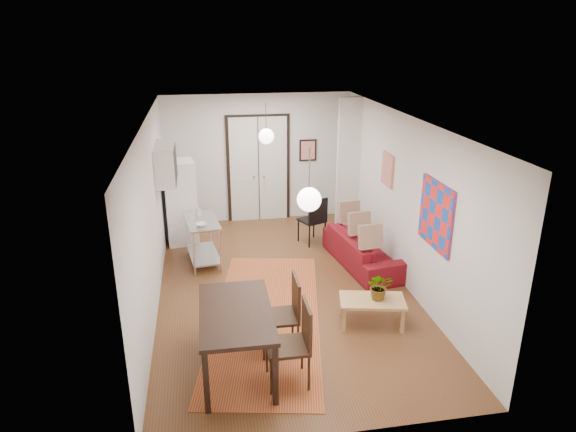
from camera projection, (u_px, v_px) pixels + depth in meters
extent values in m
plane|color=brown|center=(283.00, 287.00, 8.91)|extent=(7.00, 7.00, 0.00)
cube|color=white|center=(283.00, 120.00, 7.91)|extent=(4.20, 7.00, 0.02)
cube|color=silver|center=(258.00, 158.00, 11.65)|extent=(4.20, 0.02, 2.90)
cube|color=silver|center=(339.00, 321.00, 5.17)|extent=(4.20, 0.02, 2.90)
cube|color=silver|center=(152.00, 216.00, 8.07)|extent=(0.02, 7.00, 2.90)
cube|color=silver|center=(404.00, 201.00, 8.75)|extent=(0.02, 7.00, 2.90)
cube|color=silver|center=(259.00, 170.00, 11.69)|extent=(1.44, 0.06, 2.50)
cube|color=silver|center=(348.00, 165.00, 11.07)|extent=(0.50, 0.10, 2.90)
cube|color=silver|center=(166.00, 164.00, 9.34)|extent=(0.35, 1.00, 0.70)
cube|color=red|center=(436.00, 215.00, 7.52)|extent=(0.05, 1.00, 1.00)
cube|color=beige|center=(388.00, 170.00, 9.36)|extent=(0.05, 0.50, 0.60)
cube|color=red|center=(308.00, 150.00, 11.75)|extent=(0.40, 0.03, 0.50)
cube|color=#975E3F|center=(159.00, 156.00, 9.76)|extent=(0.03, 0.44, 0.54)
sphere|color=white|center=(266.00, 136.00, 9.99)|extent=(0.30, 0.30, 0.30)
cylinder|color=black|center=(266.00, 116.00, 9.85)|extent=(0.01, 0.01, 0.50)
sphere|color=white|center=(309.00, 199.00, 6.28)|extent=(0.30, 0.30, 0.30)
cylinder|color=black|center=(310.00, 168.00, 6.15)|extent=(0.01, 0.01, 0.50)
cube|color=#C55E31|center=(267.00, 316.00, 7.99)|extent=(2.39, 4.51, 0.01)
imported|color=maroon|center=(363.00, 250.00, 9.65)|extent=(1.10, 2.18, 0.61)
cube|color=tan|center=(372.00, 301.00, 7.64)|extent=(1.05, 0.73, 0.04)
cube|color=tan|center=(348.00, 323.00, 7.45)|extent=(0.06, 0.06, 0.39)
cube|color=tan|center=(404.00, 318.00, 7.59)|extent=(0.06, 0.06, 0.39)
cube|color=tan|center=(340.00, 308.00, 7.85)|extent=(0.06, 0.06, 0.39)
cube|color=tan|center=(393.00, 304.00, 7.98)|extent=(0.06, 0.06, 0.39)
imported|color=#316E33|center=(380.00, 286.00, 7.58)|extent=(0.44, 0.40, 0.42)
cube|color=silver|center=(202.00, 221.00, 9.57)|extent=(0.71, 1.19, 0.04)
cube|color=silver|center=(204.00, 254.00, 9.80)|extent=(0.67, 1.15, 0.03)
cylinder|color=silver|center=(190.00, 254.00, 9.19)|extent=(0.04, 0.04, 0.84)
cylinder|color=silver|center=(217.00, 252.00, 9.27)|extent=(0.04, 0.04, 0.84)
cylinder|color=silver|center=(190.00, 233.00, 10.16)|extent=(0.04, 0.04, 0.84)
cylinder|color=silver|center=(215.00, 231.00, 10.24)|extent=(0.04, 0.04, 0.84)
imported|color=white|center=(202.00, 224.00, 9.28)|extent=(0.25, 0.25, 0.05)
imported|color=#5389B5|center=(198.00, 211.00, 9.76)|extent=(0.10, 0.10, 0.18)
cube|color=white|center=(180.00, 202.00, 10.51)|extent=(0.70, 0.70, 1.75)
cube|color=black|center=(236.00, 313.00, 6.46)|extent=(0.93, 1.61, 0.06)
cube|color=black|center=(207.00, 383.00, 5.86)|extent=(0.07, 0.07, 0.82)
cube|color=black|center=(276.00, 375.00, 5.99)|extent=(0.07, 0.07, 0.82)
cube|color=black|center=(205.00, 316.00, 7.23)|extent=(0.07, 0.07, 0.82)
cube|color=black|center=(261.00, 311.00, 7.36)|extent=(0.07, 0.07, 0.82)
cube|color=#331F10|center=(279.00, 317.00, 6.99)|extent=(0.53, 0.51, 0.04)
cube|color=#331F10|center=(276.00, 289.00, 7.11)|extent=(0.05, 0.50, 0.55)
cylinder|color=#331F10|center=(265.00, 344.00, 6.83)|extent=(0.03, 0.03, 0.52)
cylinder|color=#331F10|center=(298.00, 341.00, 6.90)|extent=(0.03, 0.03, 0.52)
cylinder|color=#331F10|center=(261.00, 326.00, 7.26)|extent=(0.03, 0.03, 0.52)
cylinder|color=#331F10|center=(291.00, 323.00, 7.33)|extent=(0.03, 0.03, 0.52)
cube|color=#331F10|center=(287.00, 346.00, 6.34)|extent=(0.53, 0.51, 0.04)
cube|color=#331F10|center=(284.00, 315.00, 6.47)|extent=(0.05, 0.50, 0.55)
cylinder|color=#331F10|center=(273.00, 378.00, 6.18)|extent=(0.03, 0.03, 0.52)
cylinder|color=#331F10|center=(308.00, 374.00, 6.25)|extent=(0.03, 0.03, 0.52)
cylinder|color=#331F10|center=(267.00, 355.00, 6.61)|extent=(0.03, 0.03, 0.52)
cylinder|color=#331F10|center=(301.00, 351.00, 6.68)|extent=(0.03, 0.03, 0.52)
cube|color=black|center=(312.00, 220.00, 10.62)|extent=(0.60, 0.60, 0.04)
cube|color=black|center=(310.00, 205.00, 10.72)|extent=(0.44, 0.22, 0.49)
cylinder|color=black|center=(304.00, 235.00, 10.49)|extent=(0.03, 0.03, 0.49)
cylinder|color=black|center=(323.00, 234.00, 10.55)|extent=(0.03, 0.03, 0.49)
cylinder|color=black|center=(300.00, 228.00, 10.85)|extent=(0.03, 0.03, 0.49)
cylinder|color=black|center=(319.00, 227.00, 10.92)|extent=(0.03, 0.03, 0.49)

